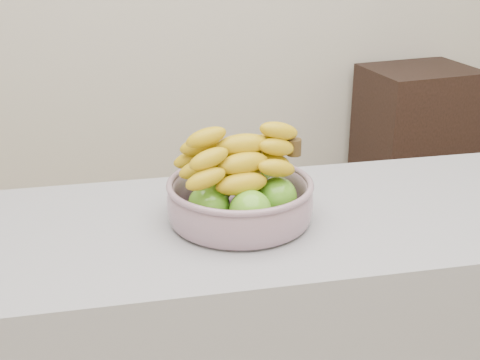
{
  "coord_description": "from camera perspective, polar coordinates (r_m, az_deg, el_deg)",
  "views": [
    {
      "loc": [
        -0.38,
        -1.03,
        1.56
      ],
      "look_at": [
        -0.09,
        0.33,
        1.0
      ],
      "focal_mm": 50.0,
      "sensor_mm": 36.0,
      "label": 1
    }
  ],
  "objects": [
    {
      "name": "cabinet",
      "position": [
        3.36,
        14.49,
        1.88
      ],
      "size": [
        0.54,
        0.45,
        0.88
      ],
      "primitive_type": "cube",
      "rotation": [
        0.0,
        0.0,
        0.13
      ],
      "color": "black",
      "rests_on": "ground"
    },
    {
      "name": "fruit_bowl",
      "position": [
        1.51,
        -0.01,
        -1.24
      ],
      "size": [
        0.33,
        0.33,
        0.21
      ],
      "rotation": [
        0.0,
        0.0,
        0.07
      ],
      "color": "#A2AEC3",
      "rests_on": "counter"
    }
  ]
}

